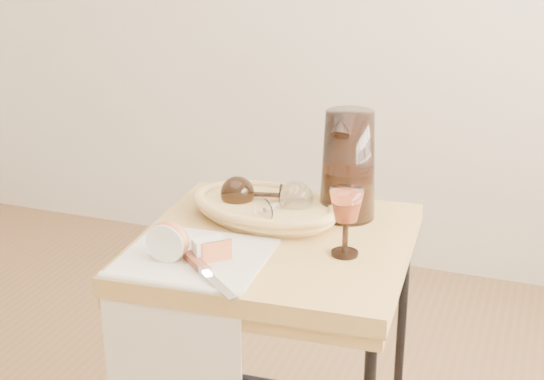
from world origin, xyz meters
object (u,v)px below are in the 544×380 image
at_px(pitcher, 348,165).
at_px(table_knife, 207,273).
at_px(goblet_lying_b, 282,203).
at_px(bread_basket, 266,210).
at_px(tea_towel, 195,257).
at_px(apple_half, 169,240).
at_px(wine_goblet, 346,222).
at_px(goblet_lying_a, 256,194).

xyz_separation_m(pitcher, table_knife, (-0.17, -0.41, -0.11)).
xyz_separation_m(goblet_lying_b, table_knife, (-0.05, -0.31, -0.04)).
xyz_separation_m(bread_basket, pitcher, (0.17, 0.08, 0.11)).
bearing_deg(bread_basket, table_knife, -80.34).
distance_m(pitcher, table_knife, 0.46).
bearing_deg(tea_towel, apple_half, -151.70).
relative_size(bread_basket, apple_half, 3.67).
xyz_separation_m(bread_basket, apple_half, (-0.11, -0.28, 0.02)).
height_order(goblet_lying_b, wine_goblet, wine_goblet).
height_order(pitcher, wine_goblet, pitcher).
bearing_deg(pitcher, goblet_lying_a, -169.23).
bearing_deg(wine_goblet, bread_basket, 150.48).
xyz_separation_m(bread_basket, table_knife, (0.00, -0.33, -0.01)).
relative_size(goblet_lying_a, pitcher, 0.45).
relative_size(bread_basket, wine_goblet, 2.21).
bearing_deg(table_knife, wine_goblet, 83.17).
bearing_deg(pitcher, bread_basket, -162.38).
distance_m(goblet_lying_b, wine_goblet, 0.21).
xyz_separation_m(apple_half, table_knife, (0.11, -0.05, -0.03)).
xyz_separation_m(wine_goblet, table_knife, (-0.23, -0.20, -0.06)).
bearing_deg(goblet_lying_b, tea_towel, 179.48).
distance_m(tea_towel, pitcher, 0.43).
xyz_separation_m(pitcher, wine_goblet, (0.05, -0.21, -0.05)).
height_order(wine_goblet, table_knife, wine_goblet).
height_order(goblet_lying_a, pitcher, pitcher).
height_order(bread_basket, pitcher, pitcher).
xyz_separation_m(goblet_lying_a, table_knife, (0.03, -0.35, -0.04)).
xyz_separation_m(goblet_lying_b, apple_half, (-0.16, -0.26, -0.01)).
relative_size(tea_towel, apple_half, 3.32).
relative_size(tea_towel, table_knife, 1.40).
height_order(goblet_lying_a, goblet_lying_b, same).
distance_m(pitcher, wine_goblet, 0.22).
xyz_separation_m(goblet_lying_a, apple_half, (-0.08, -0.30, -0.01)).
bearing_deg(goblet_lying_b, wine_goblet, -96.46).
distance_m(goblet_lying_a, apple_half, 0.31).
xyz_separation_m(goblet_lying_b, pitcher, (0.13, 0.10, 0.08)).
xyz_separation_m(tea_towel, pitcher, (0.24, 0.34, 0.13)).
relative_size(tea_towel, goblet_lying_b, 2.26).
bearing_deg(tea_towel, goblet_lying_a, 79.50).
relative_size(tea_towel, pitcher, 1.01).
bearing_deg(apple_half, table_knife, -27.24).
xyz_separation_m(goblet_lying_a, wine_goblet, (0.26, -0.14, 0.02)).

